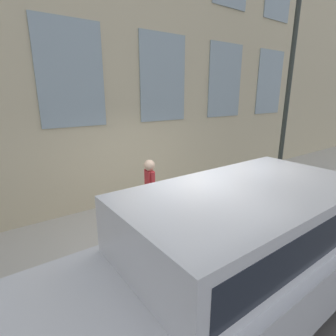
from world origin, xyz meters
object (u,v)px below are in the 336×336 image
at_px(parked_truck_silver_near, 241,244).
at_px(street_lamp, 292,60).
at_px(person, 150,186).
at_px(fire_hydrant, 186,209).

xyz_separation_m(parked_truck_silver_near, street_lamp, (2.12, -4.31, 2.61)).
bearing_deg(parked_truck_silver_near, person, -4.65).
height_order(person, parked_truck_silver_near, parked_truck_silver_near).
bearing_deg(fire_hydrant, parked_truck_silver_near, 158.66).
bearing_deg(person, fire_hydrant, 85.78).
xyz_separation_m(fire_hydrant, person, (0.45, 0.57, 0.48)).
bearing_deg(street_lamp, person, 85.73).
height_order(person, street_lamp, street_lamp).
relative_size(person, street_lamp, 0.25).
xyz_separation_m(person, street_lamp, (-0.31, -4.11, 2.61)).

